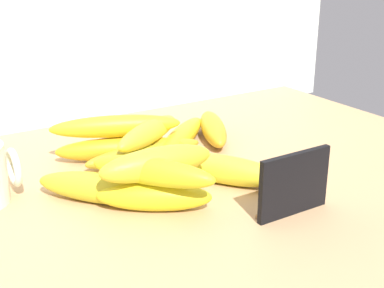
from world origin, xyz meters
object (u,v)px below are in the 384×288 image
object	(u,v)px
banana_10	(148,133)
banana_6	(226,170)
banana_3	(154,197)
banana_2	(213,129)
banana_8	(152,171)
banana_9	(157,163)
banana_11	(113,127)
chalkboard_sign	(294,186)
banana_5	(129,165)
banana_7	(102,188)
banana_1	(182,137)
banana_4	(122,149)
banana_0	(145,153)

from	to	relation	value
banana_10	banana_6	bearing A→B (deg)	-66.67
banana_3	banana_2	bearing A→B (deg)	39.94
banana_8	banana_9	xyz separation A→B (cm)	(1.38, 1.32, 0.34)
banana_11	banana_3	bearing A→B (deg)	-99.20
chalkboard_sign	banana_3	distance (cm)	18.07
banana_9	banana_10	distance (cm)	15.20
banana_5	banana_10	bearing A→B (deg)	33.05
banana_10	banana_7	bearing A→B (deg)	-142.01
banana_7	banana_1	bearing A→B (deg)	32.04
banana_5	banana_4	bearing A→B (deg)	74.81
banana_2	banana_7	bearing A→B (deg)	-154.46
banana_2	banana_0	bearing A→B (deg)	-167.90
banana_1	chalkboard_sign	bearing A→B (deg)	-91.17
banana_3	banana_8	world-z (taller)	banana_8
banana_0	banana_2	xyz separation A→B (cm)	(15.41, 3.30, 0.40)
banana_0	banana_4	xyz separation A→B (cm)	(-2.59, 3.02, 0.32)
banana_6	banana_4	bearing A→B (deg)	118.77
banana_5	banana_7	world-z (taller)	banana_7
banana_5	banana_3	bearing A→B (deg)	-100.63
banana_3	banana_4	distance (cm)	18.51
banana_1	banana_8	world-z (taller)	banana_8
banana_6	banana_0	bearing A→B (deg)	115.56
chalkboard_sign	banana_7	distance (cm)	25.23
chalkboard_sign	banana_0	world-z (taller)	chalkboard_sign
banana_4	banana_9	distance (cm)	17.74
chalkboard_sign	banana_1	xyz separation A→B (cm)	(0.58, 28.52, -2.07)
banana_1	banana_11	xyz separation A→B (cm)	(-12.19, 0.67, 3.86)
banana_3	banana_9	distance (cm)	4.35
banana_1	banana_2	xyz separation A→B (cm)	(6.70, 0.24, 0.22)
banana_1	banana_7	distance (cm)	23.61
banana_5	banana_2	bearing A→B (deg)	18.66
banana_6	banana_9	distance (cm)	12.36
banana_7	banana_11	distance (cm)	15.75
banana_3	banana_6	bearing A→B (deg)	8.34
chalkboard_sign	banana_3	bearing A→B (deg)	144.66
banana_0	banana_8	size ratio (longest dim) A/B	1.17
banana_1	banana_8	distance (cm)	24.36
banana_2	banana_6	world-z (taller)	banana_6
banana_4	banana_8	bearing A→B (deg)	-102.88
chalkboard_sign	banana_5	world-z (taller)	chalkboard_sign
banana_0	banana_9	size ratio (longest dim) A/B	1.26
banana_4	banana_10	size ratio (longest dim) A/B	1.30
banana_4	banana_7	size ratio (longest dim) A/B	1.11
banana_4	banana_9	bearing A→B (deg)	-99.37
banana_5	banana_10	distance (cm)	6.77
banana_10	banana_5	bearing A→B (deg)	-146.95
banana_1	banana_9	bearing A→B (deg)	-129.57
chalkboard_sign	banana_5	distance (cm)	25.45
chalkboard_sign	banana_4	size ratio (longest dim) A/B	0.52
chalkboard_sign	banana_9	bearing A→B (deg)	139.80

